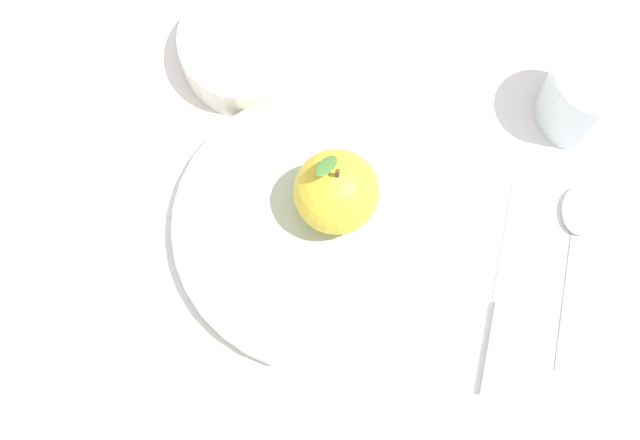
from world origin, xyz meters
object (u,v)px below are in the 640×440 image
dinner_plate (320,223)px  knife (503,305)px  cup (589,93)px  apple (336,192)px  side_bowl (247,46)px  spoon (578,230)px

dinner_plate → knife: bearing=-176.1°
dinner_plate → cup: size_ratio=3.29×
apple → side_bowl: (0.15, -0.10, -0.03)m
apple → spoon: 0.22m
dinner_plate → knife: 0.17m
cup → side_bowl: bearing=17.8°
apple → side_bowl: bearing=-34.1°
dinner_plate → apple: 0.05m
dinner_plate → spoon: (-0.20, -0.11, -0.01)m
side_bowl → cup: cup is taller
dinner_plate → cup: bearing=-126.4°
apple → cup: apple is taller
apple → knife: size_ratio=0.44×
knife → spoon: size_ratio=1.13×
spoon → knife: bearing=72.3°
dinner_plate → cup: 0.26m
side_bowl → spoon: (-0.34, 0.01, -0.02)m
knife → cup: bearing=-85.3°
knife → spoon: bearing=-107.7°
side_bowl → spoon: bearing=178.1°
dinner_plate → spoon: dinner_plate is taller
side_bowl → spoon: 0.34m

